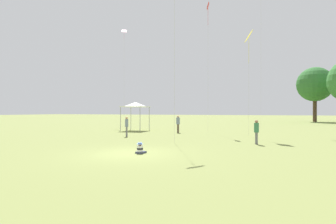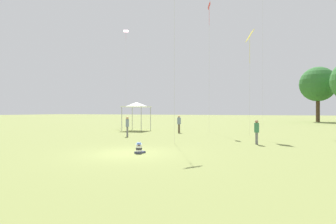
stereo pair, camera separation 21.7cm
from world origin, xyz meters
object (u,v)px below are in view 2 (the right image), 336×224
(person_standing_2, at_px, (257,130))
(kite_4, at_px, (209,15))
(person_standing_0, at_px, (127,124))
(kite_2, at_px, (126,37))
(person_standing_1, at_px, (179,122))
(distant_tree_2, at_px, (318,84))
(seated_toddler, at_px, (139,149))
(kite_1, at_px, (250,38))
(canopy_tent, at_px, (136,105))

(person_standing_2, bearing_deg, kite_4, -92.03)
(kite_4, bearing_deg, person_standing_0, 1.94)
(kite_2, bearing_deg, person_standing_2, -24.38)
(person_standing_1, xyz_separation_m, person_standing_2, (7.97, -7.02, -0.09))
(person_standing_1, xyz_separation_m, kite_4, (2.49, 2.83, 11.71))
(person_standing_2, bearing_deg, distant_tree_2, -133.49)
(seated_toddler, xyz_separation_m, kite_1, (4.61, 11.73, 8.33))
(distant_tree_2, bearing_deg, canopy_tent, -123.21)
(seated_toddler, height_order, kite_4, kite_4)
(kite_1, distance_m, kite_2, 23.29)
(person_standing_2, bearing_deg, kite_2, -71.22)
(person_standing_2, bearing_deg, seated_toddler, 17.37)
(person_standing_0, distance_m, kite_2, 22.27)
(kite_1, height_order, kite_2, kite_2)
(seated_toddler, height_order, person_standing_2, person_standing_2)
(person_standing_0, distance_m, person_standing_1, 6.17)
(seated_toddler, xyz_separation_m, person_standing_0, (-5.35, 7.77, 0.82))
(kite_2, bearing_deg, kite_4, -10.41)
(person_standing_0, bearing_deg, person_standing_1, -169.64)
(person_standing_1, bearing_deg, kite_4, -43.45)
(kite_2, relative_size, kite_4, 1.07)
(canopy_tent, relative_size, kite_4, 0.23)
(canopy_tent, relative_size, distant_tree_2, 0.28)
(kite_1, bearing_deg, kite_4, -105.97)
(distant_tree_2, bearing_deg, kite_1, -105.28)
(seated_toddler, distance_m, kite_2, 30.84)
(seated_toddler, xyz_separation_m, person_standing_2, (5.49, 6.21, 0.74))
(seated_toddler, height_order, distant_tree_2, distant_tree_2)
(kite_1, bearing_deg, person_standing_1, -74.66)
(kite_1, bearing_deg, canopy_tent, -75.73)
(person_standing_1, height_order, person_standing_2, person_standing_1)
(person_standing_1, bearing_deg, seated_toddler, -171.46)
(canopy_tent, relative_size, kite_1, 0.35)
(canopy_tent, bearing_deg, person_standing_0, -67.26)
(person_standing_1, xyz_separation_m, distant_tree_2, (17.70, 37.33, 6.83))
(person_standing_1, height_order, distant_tree_2, distant_tree_2)
(kite_1, bearing_deg, distant_tree_2, -167.95)
(seated_toddler, relative_size, distant_tree_2, 0.05)
(person_standing_0, distance_m, person_standing_2, 10.95)
(seated_toddler, height_order, canopy_tent, canopy_tent)
(kite_2, distance_m, distant_tree_2, 41.00)
(kite_1, bearing_deg, seated_toddler, 5.88)
(seated_toddler, xyz_separation_m, person_standing_1, (-2.48, 13.23, 0.82))
(distant_tree_2, bearing_deg, person_standing_1, -115.36)
(person_standing_1, distance_m, kite_1, 10.43)
(person_standing_0, relative_size, person_standing_2, 1.07)
(person_standing_2, height_order, kite_1, kite_1)
(kite_2, bearing_deg, person_standing_0, -42.83)
(canopy_tent, bearing_deg, distant_tree_2, 56.79)
(person_standing_2, xyz_separation_m, kite_2, (-20.38, 17.15, 12.81))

